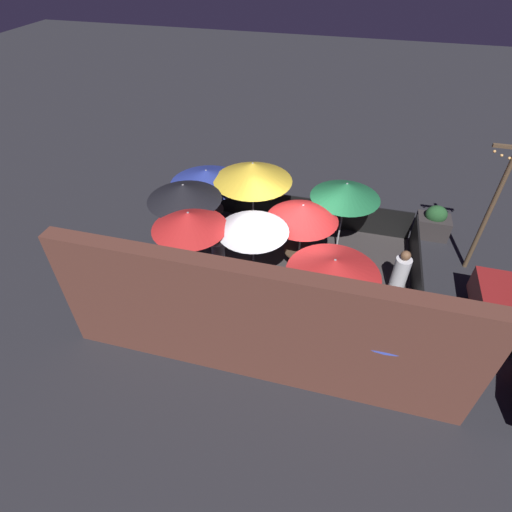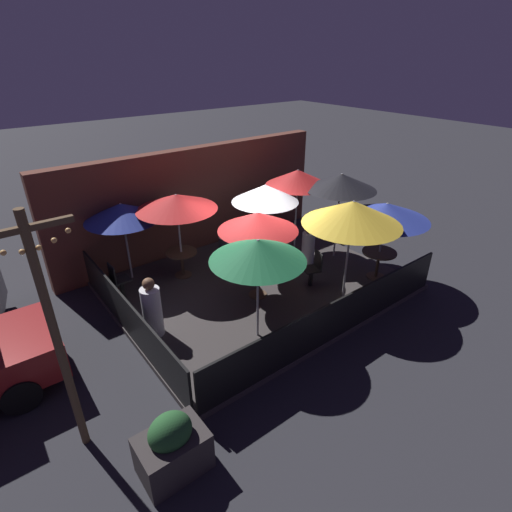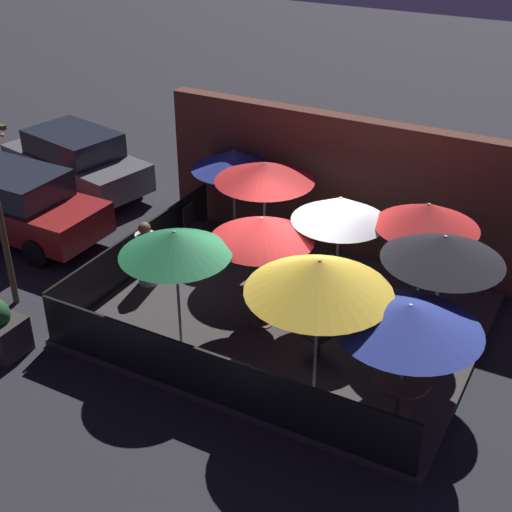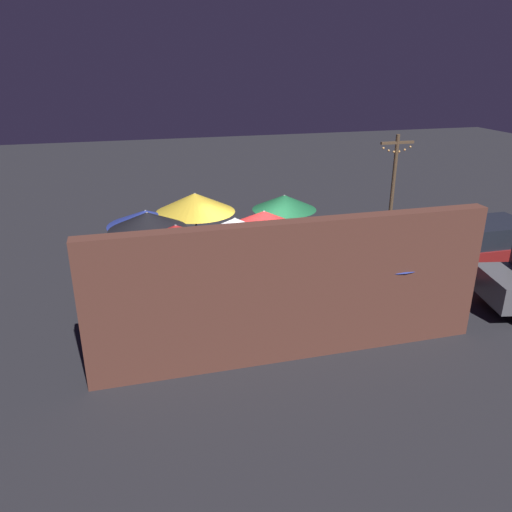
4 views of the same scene
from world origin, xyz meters
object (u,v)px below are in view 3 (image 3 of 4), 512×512
at_px(patio_chair_1, 321,335).
at_px(parked_car_0, 14,203).
at_px(patio_umbrella_8, 319,276).
at_px(parked_car_1, 76,161).
at_px(patio_umbrella_0, 262,229).
at_px(patio_umbrella_1, 265,172).
at_px(patio_umbrella_5, 175,243).
at_px(patio_umbrella_2, 409,317).
at_px(patron_0, 384,319).
at_px(patio_chair_0, 193,224).
at_px(patio_umbrella_7, 340,209).
at_px(dining_table_0, 261,296).
at_px(patio_umbrella_6, 444,248).
at_px(patio_umbrella_3, 428,215).
at_px(dining_table_2, 400,387).
at_px(patron_1, 147,256).
at_px(patio_umbrella_4, 234,160).
at_px(dining_table_1, 264,239).
at_px(patron_2, 302,262).

distance_m(patio_chair_1, parked_car_0, 8.09).
xyz_separation_m(patio_umbrella_8, parked_car_1, (-8.72, 4.47, -1.45)).
relative_size(patio_umbrella_0, patio_umbrella_1, 0.96).
bearing_deg(patio_umbrella_0, patio_umbrella_5, -128.21).
xyz_separation_m(patio_umbrella_2, patron_0, (-0.87, 1.72, -1.37)).
xyz_separation_m(patio_umbrella_0, patio_chair_0, (-2.72, 1.93, -1.43)).
xyz_separation_m(patio_umbrella_7, dining_table_0, (-1.02, -1.01, -1.56)).
height_order(patio_umbrella_1, patio_umbrella_6, patio_umbrella_6).
distance_m(patio_umbrella_3, patio_chair_1, 2.74).
bearing_deg(dining_table_2, patio_umbrella_0, 157.77).
bearing_deg(patio_umbrella_6, patio_umbrella_7, 160.36).
xyz_separation_m(patio_umbrella_8, patron_1, (-4.31, 1.46, -1.57)).
relative_size(patio_umbrella_4, patio_umbrella_7, 0.88).
distance_m(patio_umbrella_6, patio_chair_1, 2.52).
relative_size(dining_table_0, patio_chair_0, 0.87).
bearing_deg(patio_umbrella_2, patio_umbrella_3, 101.89).
xyz_separation_m(dining_table_1, parked_car_0, (-5.63, -1.42, 0.17)).
bearing_deg(dining_table_0, patio_umbrella_5, -128.21).
relative_size(dining_table_2, patio_chair_1, 0.94).
xyz_separation_m(patio_umbrella_5, patron_1, (-1.70, 1.38, -1.41)).
bearing_deg(parked_car_0, patio_umbrella_3, 5.88).
relative_size(patron_0, patron_1, 0.82).
xyz_separation_m(dining_table_2, patron_1, (-5.69, 1.40, 0.01)).
height_order(patio_umbrella_6, patio_chair_0, patio_umbrella_6).
height_order(patio_umbrella_4, patio_chair_0, patio_umbrella_4).
height_order(patio_umbrella_5, patio_chair_0, patio_umbrella_5).
distance_m(patio_umbrella_7, parked_car_0, 7.79).
relative_size(patio_umbrella_8, parked_car_1, 0.56).
height_order(patio_umbrella_8, dining_table_2, patio_umbrella_8).
relative_size(patio_umbrella_8, dining_table_1, 2.99).
bearing_deg(patio_umbrella_1, patron_0, -25.52).
height_order(patio_umbrella_7, patron_0, patio_umbrella_7).
xyz_separation_m(patio_umbrella_4, parked_car_0, (-4.50, -2.14, -1.14)).
height_order(patio_umbrella_3, dining_table_2, patio_umbrella_3).
distance_m(patio_umbrella_3, patio_umbrella_7, 1.50).
xyz_separation_m(patio_umbrella_1, patron_1, (-1.67, -1.83, -1.46)).
distance_m(patio_umbrella_2, parked_car_0, 9.88).
bearing_deg(patio_umbrella_8, patio_umbrella_3, 72.67).
distance_m(patron_1, patron_2, 3.09).
bearing_deg(patio_umbrella_6, patron_1, -178.72).
distance_m(dining_table_1, patio_chair_1, 3.45).
distance_m(dining_table_0, dining_table_2, 3.27).
relative_size(patio_umbrella_6, dining_table_2, 2.79).
height_order(dining_table_1, parked_car_1, parked_car_1).
height_order(patio_umbrella_7, parked_car_0, patio_umbrella_7).
bearing_deg(dining_table_2, patio_umbrella_1, 141.27).
xyz_separation_m(patron_0, parked_car_1, (-9.23, 2.69, 0.23)).
bearing_deg(patron_2, patio_umbrella_0, 144.21).
distance_m(patio_umbrella_1, patio_umbrella_2, 5.16).
xyz_separation_m(patio_umbrella_2, parked_car_0, (-9.65, 1.81, -1.14)).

